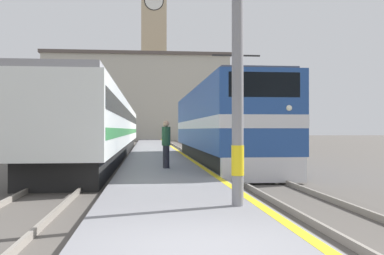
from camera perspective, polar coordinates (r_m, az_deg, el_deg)
The scene contains 9 objects.
ground_plane at distance 35.69m, azimuth -4.75°, elevation -3.13°, with size 200.00×200.00×0.00m, color #514C47.
platform at distance 30.69m, azimuth -4.57°, elevation -3.34°, with size 3.46×140.00×0.27m.
rail_track_near at distance 30.92m, azimuth 1.11°, elevation -3.51°, with size 2.84×140.00×0.16m.
rail_track_far at distance 30.80m, azimuth -10.61°, elevation -3.52°, with size 2.83×140.00×0.16m.
locomotive_train at distance 23.24m, azimuth 3.41°, elevation 0.30°, with size 2.92×18.27×4.91m.
passenger_train at distance 31.03m, azimuth -10.56°, elevation 0.08°, with size 2.92×37.83×3.63m.
person_on_platform at distance 17.61m, azimuth -3.30°, elevation -1.96°, with size 0.34×0.34×1.87m.
clock_tower at distance 83.66m, azimuth -4.88°, elevation 10.16°, with size 5.64×5.64×31.97m.
station_building at distance 73.58m, azimuth -6.93°, elevation 3.81°, with size 29.73×7.95×13.97m.
Camera 1 is at (-0.68, -5.64, 1.78)m, focal length 42.00 mm.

